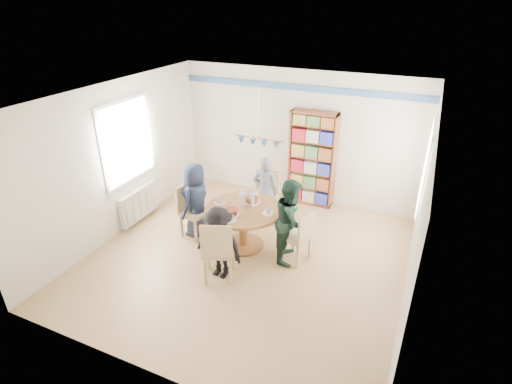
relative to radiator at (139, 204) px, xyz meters
The scene contains 14 objects.
ground 2.46m from the radiator, ahead, with size 5.00×5.00×0.00m, color tan.
room_shell 2.58m from the radiator, 14.73° to the left, with size 5.00×5.00×5.00m.
radiator is the anchor object (origin of this frame).
dining_table 2.23m from the radiator, ahead, with size 1.30×1.30×0.75m.
chair_left 1.21m from the radiator, ahead, with size 0.51×0.51×0.98m.
chair_right 3.26m from the radiator, ahead, with size 0.51×0.51×0.91m.
chair_far 2.46m from the radiator, 25.09° to the left, with size 0.53×0.53×0.99m.
chair_near 2.50m from the radiator, 23.58° to the right, with size 0.60×0.60×1.05m.
person_left 1.33m from the radiator, ahead, with size 0.67×0.44×1.38m, color #181F35.
person_right 3.10m from the radiator, ahead, with size 0.69×0.54×1.42m, color #172E25.
person_far 2.45m from the radiator, 23.10° to the left, with size 0.48×0.32×1.32m, color gray.
person_near 2.42m from the radiator, 21.53° to the right, with size 0.78×0.45×1.20m, color black.
bookshelf 3.52m from the radiator, 36.10° to the left, with size 0.93×0.28×1.96m.
tableware 2.25m from the radiator, ahead, with size 1.08×1.08×0.28m.
Camera 1 is at (2.38, -4.97, 3.98)m, focal length 28.00 mm.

